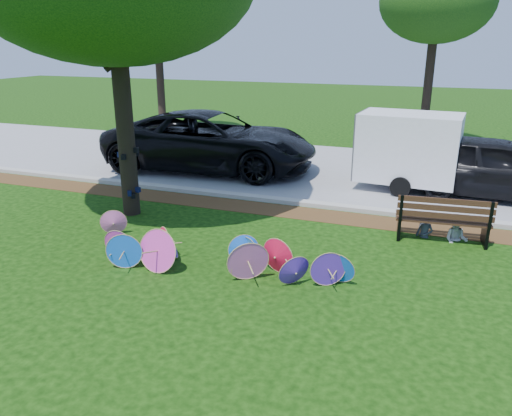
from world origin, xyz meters
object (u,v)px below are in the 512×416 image
at_px(black_van, 211,141).
at_px(person_left, 426,215).
at_px(dark_pickup, 495,167).
at_px(cargo_trailer, 409,147).
at_px(person_right, 459,219).
at_px(park_bench, 442,217).
at_px(parasol_pile, 210,252).

relative_size(black_van, person_left, 6.87).
bearing_deg(black_van, dark_pickup, -94.77).
xyz_separation_m(cargo_trailer, person_left, (0.74, -3.96, -0.78)).
distance_m(cargo_trailer, person_right, 4.29).
relative_size(dark_pickup, person_left, 4.94).
distance_m(cargo_trailer, person_left, 4.10).
bearing_deg(person_right, park_bench, -162.95).
distance_m(black_van, park_bench, 8.79).
bearing_deg(park_bench, black_van, 146.80).
height_order(parasol_pile, park_bench, park_bench).
height_order(parasol_pile, black_van, black_van).
bearing_deg(dark_pickup, park_bench, 164.36).
bearing_deg(cargo_trailer, black_van, -176.53).
distance_m(parasol_pile, person_right, 5.71).
xyz_separation_m(parasol_pile, black_van, (-3.41, 7.39, 0.65)).
height_order(dark_pickup, person_left, dark_pickup).
xyz_separation_m(black_van, park_bench, (7.73, -4.15, -0.47)).
bearing_deg(person_right, person_left, -171.08).
bearing_deg(cargo_trailer, person_left, -74.64).
relative_size(parasol_pile, black_van, 0.83).
height_order(black_van, park_bench, black_van).
bearing_deg(dark_pickup, cargo_trailer, 93.19).
bearing_deg(dark_pickup, black_van, 92.00).
distance_m(park_bench, person_left, 0.35).
bearing_deg(person_left, black_van, 168.04).
distance_m(black_van, dark_pickup, 9.07).
height_order(park_bench, person_right, park_bench).
xyz_separation_m(dark_pickup, park_bench, (-1.34, -4.02, -0.35)).
bearing_deg(person_right, parasol_pile, -135.94).
bearing_deg(parasol_pile, park_bench, 36.84).
relative_size(dark_pickup, person_right, 4.98).
bearing_deg(person_left, person_right, 17.11).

